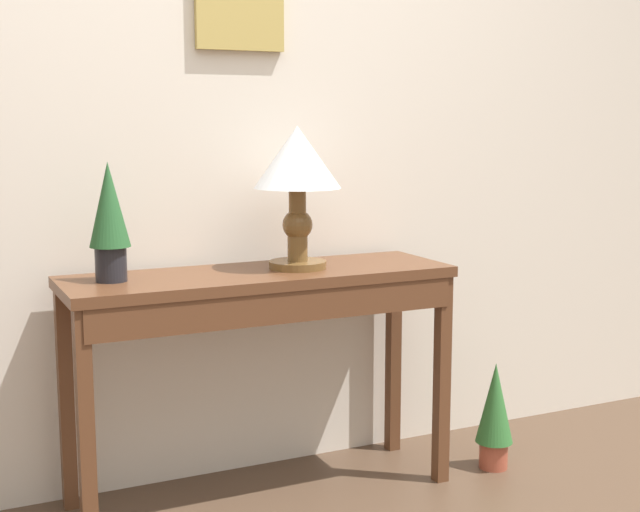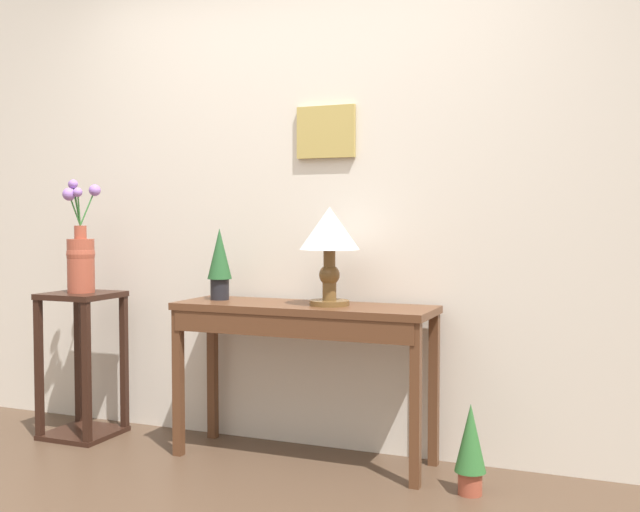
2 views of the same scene
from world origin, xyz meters
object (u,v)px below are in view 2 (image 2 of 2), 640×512
at_px(potted_plant_on_console, 220,261).
at_px(potted_plant_floor, 470,445).
at_px(flower_vase_tall, 81,254).
at_px(table_lamp, 329,237).
at_px(pedestal_stand_left, 82,365).
at_px(console_table, 301,327).

relative_size(potted_plant_on_console, potted_plant_floor, 0.92).
height_order(potted_plant_on_console, potted_plant_floor, potted_plant_on_console).
xyz_separation_m(potted_plant_on_console, flower_vase_tall, (-0.80, -0.10, 0.02)).
bearing_deg(table_lamp, potted_plant_on_console, 177.71).
xyz_separation_m(pedestal_stand_left, flower_vase_tall, (0.00, -0.00, 0.60)).
distance_m(table_lamp, flower_vase_tall, 1.41).
height_order(table_lamp, potted_plant_floor, table_lamp).
bearing_deg(potted_plant_floor, potted_plant_on_console, 172.30).
bearing_deg(potted_plant_floor, table_lamp, 167.74).
height_order(pedestal_stand_left, potted_plant_floor, pedestal_stand_left).
xyz_separation_m(table_lamp, flower_vase_tall, (-1.41, -0.07, -0.11)).
distance_m(flower_vase_tall, potted_plant_floor, 2.25).
bearing_deg(pedestal_stand_left, console_table, 2.06).
bearing_deg(flower_vase_tall, table_lamp, 2.89).
bearing_deg(console_table, flower_vase_tall, -177.87).
relative_size(potted_plant_on_console, flower_vase_tall, 0.60).
height_order(table_lamp, flower_vase_tall, flower_vase_tall).
xyz_separation_m(table_lamp, potted_plant_on_console, (-0.61, 0.02, -0.13)).
distance_m(pedestal_stand_left, flower_vase_tall, 0.60).
xyz_separation_m(table_lamp, pedestal_stand_left, (-1.41, -0.07, -0.70)).
bearing_deg(potted_plant_floor, console_table, 171.23).
height_order(table_lamp, potted_plant_on_console, table_lamp).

